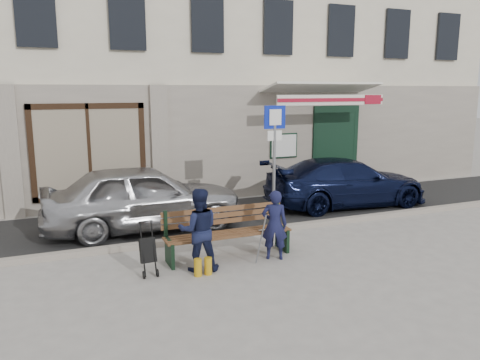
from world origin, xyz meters
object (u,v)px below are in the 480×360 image
woman (199,230)px  stroller (148,251)px  parking_sign (274,146)px  car_navy (346,182)px  car_silver (143,197)px  bench (226,233)px  man (274,225)px

woman → stroller: (-0.85, 0.15, -0.32)m
parking_sign → car_navy: bearing=20.6°
car_silver → car_navy: size_ratio=0.98×
bench → stroller: (-1.50, -0.27, -0.06)m
car_navy → woman: 5.81m
stroller → parking_sign: bearing=26.4°
parking_sign → woman: 3.24m
parking_sign → woman: parking_sign is taller
car_navy → bench: car_navy is taller
parking_sign → man: (-0.92, -1.89, -1.19)m
parking_sign → man: bearing=-116.2°
car_navy → bench: size_ratio=1.84×
parking_sign → woman: (-2.37, -1.90, -1.12)m
car_silver → man: size_ratio=3.36×
car_navy → man: bearing=132.6°
parking_sign → stroller: size_ratio=3.02×
car_silver → parking_sign: 3.12m
man → car_silver: bearing=-31.5°
car_silver → stroller: size_ratio=4.80×
man → woman: 1.45m
car_navy → man: 4.60m
car_navy → bench: bearing=123.2°
parking_sign → man: parking_sign is taller
car_navy → parking_sign: 3.08m
car_silver → bench: car_silver is taller
car_navy → woman: (-5.03, -2.91, 0.08)m
car_silver → man: (1.86, -2.77, -0.09)m
man → stroller: (-2.30, 0.14, -0.25)m
bench → woman: bearing=-147.5°
parking_sign → woman: size_ratio=1.89×
stroller → bench: bearing=8.0°
car_silver → car_navy: car_silver is taller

